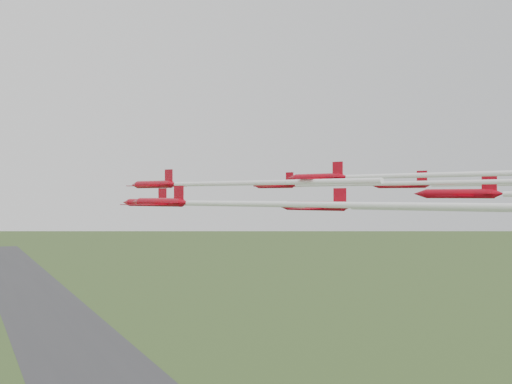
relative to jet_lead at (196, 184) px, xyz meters
name	(u,v)px	position (x,y,z in m)	size (l,w,h in m)	color
runway	(54,322)	(2.72, 191.89, -52.55)	(38.00, 900.00, 0.04)	#353538
jet_lead	(196,184)	(0.00, 0.00, 0.00)	(20.43, 50.52, 2.96)	#AA0516
jet_row2_left	(245,204)	(-2.77, -26.53, -2.74)	(27.66, 61.03, 2.39)	#AA0516
jet_row2_right	(359,184)	(17.65, -17.86, -0.15)	(20.89, 61.89, 2.43)	#AA0516
jet_row3_left	(280,204)	(-4.55, -40.02, -2.55)	(27.66, 61.00, 2.38)	#AA0516
jet_row3_mid	(422,175)	(15.28, -35.48, 0.57)	(22.48, 57.54, 2.45)	#AA0516
jet_row3_right	(510,184)	(37.17, -25.53, -0.10)	(26.75, 62.24, 2.65)	#AA0516
jet_row4_left	(423,208)	(7.13, -46.91, -2.88)	(23.05, 48.53, 2.38)	#AA0516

